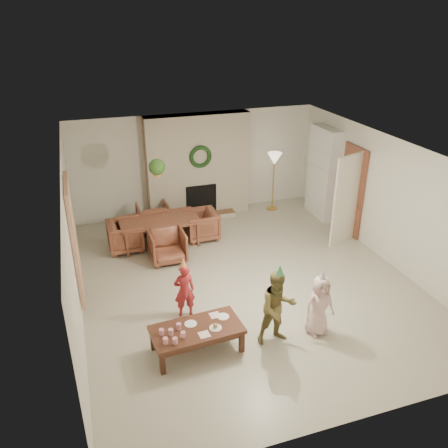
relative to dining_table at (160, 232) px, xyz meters
name	(u,v)px	position (x,y,z in m)	size (l,w,h in m)	color
floor	(245,280)	(1.25, -1.95, -0.30)	(7.00, 7.00, 0.00)	#B7B29E
ceiling	(249,153)	(1.25, -1.95, 2.20)	(7.00, 7.00, 0.00)	white
wall_back	(196,164)	(1.25, 1.55, 0.95)	(7.00, 7.00, 0.00)	silver
wall_front	(357,345)	(1.25, -5.45, 0.95)	(7.00, 7.00, 0.00)	silver
wall_left	(72,245)	(-1.75, -1.95, 0.95)	(7.00, 7.00, 0.00)	silver
wall_right	(389,201)	(4.25, -1.95, 0.95)	(7.00, 7.00, 0.00)	silver
fireplace_mass	(198,166)	(1.25, 1.35, 0.95)	(2.50, 0.40, 2.50)	#592B17
fireplace_hearth	(203,217)	(1.25, 1.00, -0.24)	(1.60, 0.30, 0.12)	brown
fireplace_firebox	(201,199)	(1.25, 1.17, 0.15)	(0.75, 0.12, 0.75)	black
fireplace_wreath	(200,157)	(1.25, 1.12, 1.25)	(0.54, 0.54, 0.10)	#143614
floor_lamp_base	(272,208)	(3.12, 1.05, -0.28)	(0.28, 0.28, 0.03)	gold
floor_lamp_post	(273,183)	(3.12, 1.05, 0.40)	(0.03, 0.03, 1.34)	gold
floor_lamp_shade	(275,159)	(3.12, 1.05, 1.04)	(0.36, 0.36, 0.30)	beige
bookshelf_carcass	(323,173)	(4.09, 0.35, 0.80)	(0.30, 1.00, 2.20)	white
bookshelf_shelf_a	(320,198)	(4.07, 0.35, 0.15)	(0.30, 0.92, 0.03)	white
bookshelf_shelf_b	(321,183)	(4.07, 0.35, 0.55)	(0.30, 0.92, 0.03)	white
bookshelf_shelf_c	(323,167)	(4.07, 0.35, 0.95)	(0.30, 0.92, 0.03)	white
bookshelf_shelf_d	(324,151)	(4.07, 0.35, 1.35)	(0.30, 0.92, 0.03)	white
books_row_lower	(322,195)	(4.05, 0.20, 0.29)	(0.20, 0.40, 0.24)	#AF2320
books_row_mid	(320,177)	(4.05, 0.40, 0.69)	(0.20, 0.44, 0.24)	#2A3D9C
books_row_upper	(324,163)	(4.05, 0.25, 1.08)	(0.20, 0.36, 0.22)	gold
door_frame	(352,191)	(4.21, -0.75, 0.72)	(0.05, 0.86, 2.04)	brown
door_leaf	(346,200)	(3.83, -1.13, 0.70)	(0.05, 0.80, 2.00)	beige
curtain_panel	(74,240)	(-1.71, -1.75, 0.95)	(0.06, 1.20, 2.00)	beige
dining_table	(160,232)	(0.00, 0.00, 0.00)	(1.68, 0.94, 0.59)	brown
dining_chair_near	(167,246)	(0.01, -0.74, 0.03)	(0.70, 0.72, 0.65)	brown
dining_chair_far	(153,218)	(-0.01, 0.74, 0.03)	(0.70, 0.72, 0.65)	brown
dining_chair_left	(126,236)	(-0.74, -0.01, 0.03)	(0.70, 0.72, 0.65)	brown
dining_chair_right	(201,225)	(0.92, 0.01, 0.03)	(0.70, 0.72, 0.65)	brown
hanging_plant_cord	(156,156)	(-0.05, -0.45, 1.85)	(0.01, 0.01, 0.70)	tan
hanging_plant_pot	(157,173)	(-0.05, -0.45, 1.50)	(0.16, 0.16, 0.12)	#AD7137
hanging_plant_foliage	(157,167)	(-0.05, -0.45, 1.62)	(0.32, 0.32, 0.32)	#254B19
coffee_table_top	(197,330)	(-0.14, -3.57, 0.09)	(1.35, 0.67, 0.06)	#4A2618
coffee_table_apron	(197,334)	(-0.14, -3.57, 0.01)	(1.24, 0.57, 0.08)	#4A2618
coffee_leg_fl	(162,364)	(-0.73, -3.88, -0.12)	(0.07, 0.07, 0.35)	#4A2618
coffee_leg_fr	(242,342)	(0.49, -3.80, -0.12)	(0.07, 0.07, 0.35)	#4A2618
coffee_leg_bl	(153,340)	(-0.77, -3.33, -0.12)	(0.07, 0.07, 0.35)	#4A2618
coffee_leg_br	(228,321)	(0.45, -3.25, -0.12)	(0.07, 0.07, 0.35)	#4A2618
cup_a	(165,341)	(-0.64, -3.76, 0.16)	(0.07, 0.07, 0.09)	white
cup_b	(162,332)	(-0.66, -3.55, 0.16)	(0.07, 0.07, 0.09)	white
cup_c	(175,341)	(-0.52, -3.80, 0.16)	(0.07, 0.07, 0.09)	white
cup_d	(171,332)	(-0.53, -3.59, 0.16)	(0.07, 0.07, 0.09)	white
cup_e	(183,335)	(-0.38, -3.71, 0.16)	(0.07, 0.07, 0.09)	white
cup_f	(179,326)	(-0.39, -3.50, 0.16)	(0.07, 0.07, 0.09)	white
plate_a	(191,324)	(-0.20, -3.45, 0.12)	(0.19, 0.19, 0.01)	white
plate_b	(216,328)	(0.13, -3.65, 0.12)	(0.19, 0.19, 0.01)	white
plate_c	(223,316)	(0.32, -3.43, 0.12)	(0.19, 0.19, 0.01)	white
food_scoop	(215,325)	(0.13, -3.65, 0.16)	(0.07, 0.07, 0.07)	tan
napkin_left	(204,334)	(-0.07, -3.75, 0.12)	(0.16, 0.16, 0.01)	#F3B3BF
napkin_right	(215,315)	(0.21, -3.35, 0.12)	(0.16, 0.16, 0.01)	#F3B3BF
child_red	(184,290)	(-0.10, -2.65, 0.19)	(0.35, 0.23, 0.97)	maroon
party_hat_red	(183,263)	(-0.10, -2.65, 0.71)	(0.13, 0.13, 0.18)	gold
child_plaid	(278,308)	(1.09, -3.73, 0.31)	(0.59, 0.46, 1.22)	#975429
party_hat_plaid	(280,271)	(1.09, -3.73, 0.97)	(0.14, 0.14, 0.20)	#45A15D
child_pink	(319,306)	(1.79, -3.75, 0.21)	(0.50, 0.32, 1.02)	beige
party_hat_pink	(323,275)	(1.79, -3.75, 0.77)	(0.13, 0.13, 0.18)	silver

